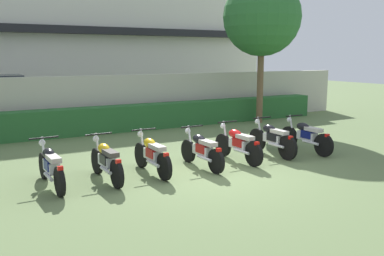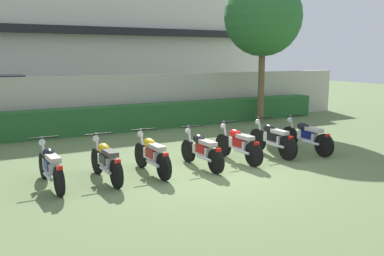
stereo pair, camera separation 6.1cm
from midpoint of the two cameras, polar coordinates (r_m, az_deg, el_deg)
ground at (r=9.50m, az=3.17°, el=-6.23°), size 60.00×60.00×0.00m
building at (r=24.24m, az=-17.67°, el=11.69°), size 22.47×6.50×7.25m
compound_wall at (r=15.53m, az=-10.49°, el=3.49°), size 21.35×0.30×1.93m
hedge_row at (r=14.93m, az=-9.57°, el=1.28°), size 17.08×0.70×0.90m
tree_far_side at (r=16.79m, az=9.69°, el=14.53°), size 2.97×2.97×5.56m
motorcycle_in_row_0 at (r=8.94m, az=-18.41°, el=-4.85°), size 0.60×1.91×0.94m
motorcycle_in_row_1 at (r=9.08m, az=-11.37°, el=-4.29°), size 0.60×1.81×0.95m
motorcycle_in_row_2 at (r=9.46m, az=-5.27°, el=-3.54°), size 0.60×1.82×0.95m
motorcycle_in_row_3 at (r=9.92m, az=1.48°, el=-2.93°), size 0.60×1.80×0.94m
motorcycle_in_row_4 at (r=10.58m, az=6.42°, el=-2.13°), size 0.60×1.85×0.96m
motorcycle_in_row_5 at (r=11.33m, az=10.97°, el=-1.41°), size 0.60×1.84×0.97m
motorcycle_in_row_6 at (r=11.94m, az=15.35°, el=-1.04°), size 0.60×1.93×0.96m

